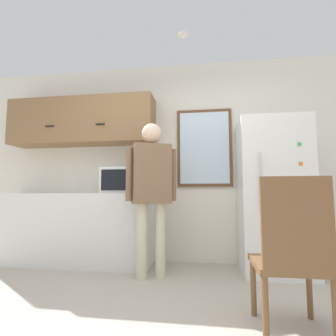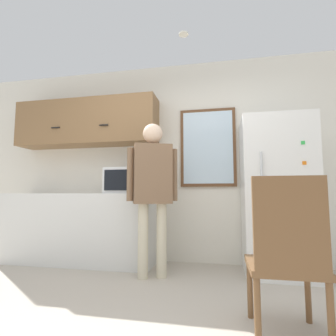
{
  "view_description": "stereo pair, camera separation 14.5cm",
  "coord_description": "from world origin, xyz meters",
  "px_view_note": "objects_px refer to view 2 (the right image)",
  "views": [
    {
      "loc": [
        0.49,
        -1.58,
        0.89
      ],
      "look_at": [
        0.11,
        1.07,
        1.15
      ],
      "focal_mm": 28.0,
      "sensor_mm": 36.0,
      "label": 1
    },
    {
      "loc": [
        0.64,
        -1.55,
        0.89
      ],
      "look_at": [
        0.11,
        1.07,
        1.15
      ],
      "focal_mm": 28.0,
      "sensor_mm": 36.0,
      "label": 2
    }
  ],
  "objects_px": {
    "microwave": "(126,181)",
    "person": "(152,182)",
    "refrigerator": "(277,195)",
    "chair": "(286,252)"
  },
  "relations": [
    {
      "from": "refrigerator",
      "to": "chair",
      "type": "relative_size",
      "value": 1.76
    },
    {
      "from": "chair",
      "to": "refrigerator",
      "type": "bearing_deg",
      "value": -99.93
    },
    {
      "from": "refrigerator",
      "to": "chair",
      "type": "distance_m",
      "value": 1.45
    },
    {
      "from": "microwave",
      "to": "chair",
      "type": "relative_size",
      "value": 0.49
    },
    {
      "from": "microwave",
      "to": "chair",
      "type": "xyz_separation_m",
      "value": [
        1.57,
        -1.4,
        -0.53
      ]
    },
    {
      "from": "microwave",
      "to": "person",
      "type": "height_order",
      "value": "person"
    },
    {
      "from": "refrigerator",
      "to": "microwave",
      "type": "bearing_deg",
      "value": 179.86
    },
    {
      "from": "microwave",
      "to": "person",
      "type": "distance_m",
      "value": 0.59
    },
    {
      "from": "refrigerator",
      "to": "person",
      "type": "bearing_deg",
      "value": -164.45
    },
    {
      "from": "person",
      "to": "chair",
      "type": "xyz_separation_m",
      "value": [
        1.13,
        -1.01,
        -0.49
      ]
    }
  ]
}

